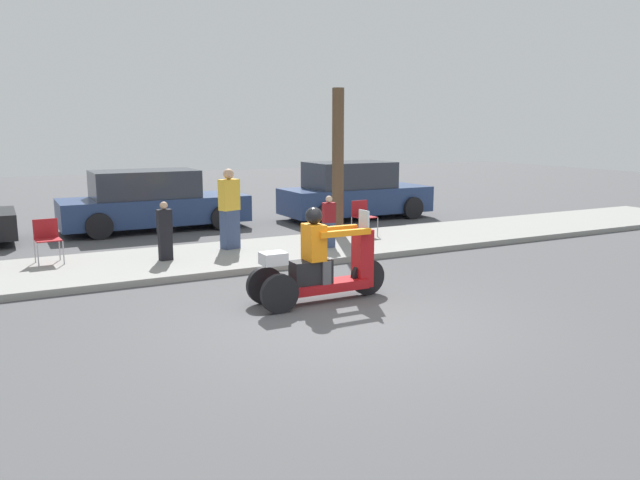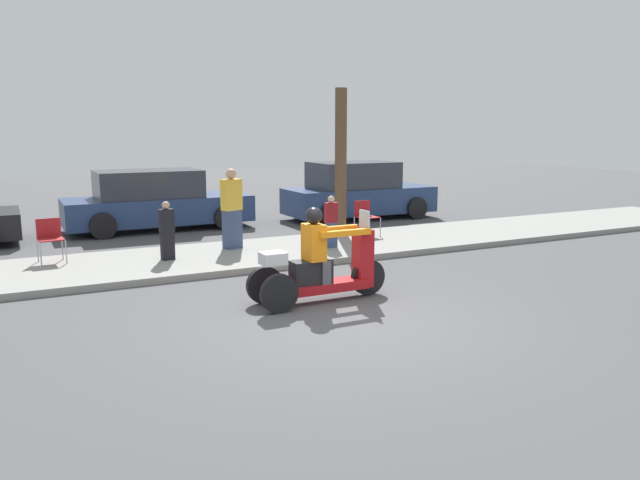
% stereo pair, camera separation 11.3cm
% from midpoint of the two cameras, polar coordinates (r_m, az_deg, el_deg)
% --- Properties ---
extents(ground_plane, '(60.00, 60.00, 0.00)m').
position_cam_midpoint_polar(ground_plane, '(8.75, 1.63, -7.38)').
color(ground_plane, '#4C4C4F').
extents(sidewalk_strip, '(28.00, 2.80, 0.12)m').
position_cam_midpoint_polar(sidewalk_strip, '(12.82, -8.43, -1.49)').
color(sidewalk_strip, gray).
rests_on(sidewalk_strip, ground).
extents(motorcycle_trike, '(2.24, 0.65, 1.47)m').
position_cam_midpoint_polar(motorcycle_trike, '(9.54, -0.35, -2.54)').
color(motorcycle_trike, black).
rests_on(motorcycle_trike, ground).
extents(spectator_near_curb, '(0.46, 0.36, 1.68)m').
position_cam_midpoint_polar(spectator_near_curb, '(13.21, -8.52, 2.70)').
color(spectator_near_curb, '#38476B').
rests_on(spectator_near_curb, sidewalk_strip).
extents(spectator_with_child, '(0.28, 0.18, 1.14)m').
position_cam_midpoint_polar(spectator_with_child, '(12.32, -14.26, 0.71)').
color(spectator_with_child, black).
rests_on(spectator_with_child, sidewalk_strip).
extents(spectator_far_back, '(0.28, 0.19, 1.11)m').
position_cam_midpoint_polar(spectator_far_back, '(13.22, 0.58, 1.60)').
color(spectator_far_back, '#38476B').
rests_on(spectator_far_back, sidewalk_strip).
extents(folding_chair_curbside, '(0.49, 0.49, 0.82)m').
position_cam_midpoint_polar(folding_chair_curbside, '(14.74, 3.66, 2.37)').
color(folding_chair_curbside, '#A5A8AD').
rests_on(folding_chair_curbside, sidewalk_strip).
extents(folding_chair_set_back, '(0.49, 0.49, 0.82)m').
position_cam_midpoint_polar(folding_chair_set_back, '(12.84, -23.92, 0.32)').
color(folding_chair_set_back, '#A5A8AD').
rests_on(folding_chair_set_back, sidewalk_strip).
extents(parked_car_lot_far, '(4.36, 1.93, 1.66)m').
position_cam_midpoint_polar(parked_car_lot_far, '(18.27, 2.93, 4.38)').
color(parked_car_lot_far, navy).
rests_on(parked_car_lot_far, ground).
extents(parked_car_lot_left, '(4.73, 1.96, 1.55)m').
position_cam_midpoint_polar(parked_car_lot_left, '(16.83, -15.32, 3.38)').
color(parked_car_lot_left, navy).
rests_on(parked_car_lot_left, ground).
extents(tree_trunk, '(0.28, 0.28, 3.43)m').
position_cam_midpoint_polar(tree_trunk, '(14.89, 1.43, 7.15)').
color(tree_trunk, brown).
rests_on(tree_trunk, sidewalk_strip).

